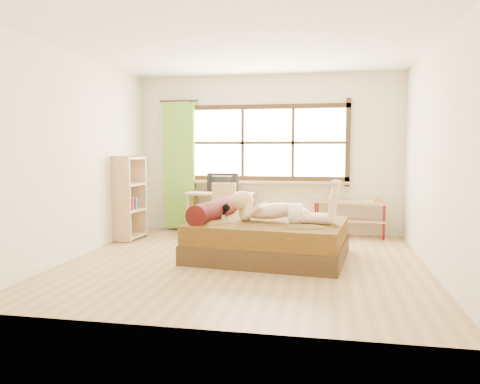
% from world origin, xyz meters
% --- Properties ---
extents(floor, '(4.50, 4.50, 0.00)m').
position_xyz_m(floor, '(0.00, 0.00, 0.00)').
color(floor, '#9E754C').
rests_on(floor, ground).
extents(ceiling, '(4.50, 4.50, 0.00)m').
position_xyz_m(ceiling, '(0.00, 0.00, 2.70)').
color(ceiling, white).
rests_on(ceiling, wall_back).
extents(wall_back, '(4.50, 0.00, 4.50)m').
position_xyz_m(wall_back, '(0.00, 2.25, 1.35)').
color(wall_back, silver).
rests_on(wall_back, floor).
extents(wall_front, '(4.50, 0.00, 4.50)m').
position_xyz_m(wall_front, '(0.00, -2.25, 1.35)').
color(wall_front, silver).
rests_on(wall_front, floor).
extents(wall_left, '(0.00, 4.50, 4.50)m').
position_xyz_m(wall_left, '(-2.25, 0.00, 1.35)').
color(wall_left, silver).
rests_on(wall_left, floor).
extents(wall_right, '(0.00, 4.50, 4.50)m').
position_xyz_m(wall_right, '(2.25, 0.00, 1.35)').
color(wall_right, silver).
rests_on(wall_right, floor).
extents(window, '(2.80, 0.16, 1.46)m').
position_xyz_m(window, '(0.00, 2.22, 1.51)').
color(window, '#FFEDBF').
rests_on(window, wall_back).
extents(curtain, '(0.55, 0.10, 2.20)m').
position_xyz_m(curtain, '(-1.55, 2.13, 1.15)').
color(curtain, olive).
rests_on(curtain, wall_back).
extents(bed, '(2.14, 1.80, 0.75)m').
position_xyz_m(bed, '(0.22, 0.34, 0.27)').
color(bed, black).
rests_on(bed, floor).
extents(woman, '(1.42, 0.55, 0.59)m').
position_xyz_m(woman, '(0.42, 0.28, 0.79)').
color(woman, '#DCB38E').
rests_on(woman, bed).
extents(kitten, '(0.31, 0.15, 0.24)m').
position_xyz_m(kitten, '(-0.45, 0.43, 0.61)').
color(kitten, black).
rests_on(kitten, bed).
extents(desk, '(1.16, 0.58, 0.71)m').
position_xyz_m(desk, '(-0.76, 1.95, 0.62)').
color(desk, tan).
rests_on(desk, floor).
extents(monitor, '(0.56, 0.10, 0.32)m').
position_xyz_m(monitor, '(-0.76, 2.00, 0.87)').
color(monitor, black).
rests_on(monitor, desk).
extents(chair, '(0.42, 0.42, 0.89)m').
position_xyz_m(chair, '(-0.65, 1.58, 0.50)').
color(chair, tan).
rests_on(chair, floor).
extents(pipe_shelf, '(1.22, 0.46, 0.67)m').
position_xyz_m(pipe_shelf, '(1.40, 2.07, 0.44)').
color(pipe_shelf, tan).
rests_on(pipe_shelf, floor).
extents(cup, '(0.12, 0.12, 0.09)m').
position_xyz_m(cup, '(1.09, 2.07, 0.64)').
color(cup, gray).
rests_on(cup, pipe_shelf).
extents(book, '(0.20, 0.25, 0.02)m').
position_xyz_m(book, '(1.59, 2.07, 0.60)').
color(book, gray).
rests_on(book, pipe_shelf).
extents(bookshelf, '(0.37, 0.60, 1.33)m').
position_xyz_m(bookshelf, '(-2.08, 1.19, 0.68)').
color(bookshelf, tan).
rests_on(bookshelf, floor).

